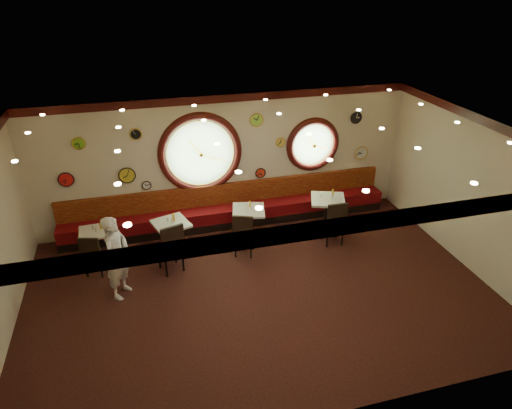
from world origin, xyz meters
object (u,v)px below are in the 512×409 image
chair_b (171,245)px  table_d (327,210)px  condiment_d_pepper (332,197)px  condiment_b_bottle (174,217)px  table_a (96,241)px  condiment_c_bottle (250,204)px  condiment_b_pepper (172,221)px  condiment_a_bottle (101,226)px  condiment_a_pepper (96,230)px  condiment_d_salt (321,195)px  condiment_c_salt (247,206)px  waiter (117,257)px  chair_a (92,253)px  chair_d (335,221)px  chair_c (243,232)px  table_c (249,221)px  table_b (172,234)px  condiment_d_bottle (333,192)px  condiment_c_pepper (251,208)px  condiment_b_salt (168,220)px  condiment_a_salt (93,228)px

chair_b → table_d: bearing=-6.8°
condiment_d_pepper → condiment_b_bottle: size_ratio=0.65×
table_a → condiment_c_bottle: bearing=0.3°
condiment_b_bottle → condiment_b_pepper: bearing=-122.0°
condiment_a_bottle → condiment_a_pepper: bearing=-141.4°
table_d → condiment_d_salt: condiment_d_salt is taller
table_d → condiment_a_bottle: 5.17m
condiment_a_bottle → condiment_b_pepper: bearing=-11.7°
condiment_c_salt → waiter: (-2.86, -1.37, 0.01)m
condiment_b_pepper → condiment_a_bottle: 1.52m
table_a → condiment_a_bottle: size_ratio=4.80×
chair_a → condiment_c_bottle: 3.55m
chair_d → condiment_b_bottle: 3.59m
table_a → chair_c: chair_c is taller
table_d → chair_d: chair_d is taller
condiment_a_pepper → condiment_a_bottle: condiment_a_bottle is taller
table_c → waiter: bearing=-155.5°
condiment_a_pepper → table_b: bearing=-7.3°
condiment_d_bottle → condiment_c_pepper: bearing=-178.4°
table_d → condiment_b_bottle: size_ratio=5.74×
table_c → table_d: table_d is taller
condiment_b_salt → condiment_d_salt: size_ratio=0.79×
chair_b → condiment_c_pepper: (1.90, 0.83, 0.19)m
table_a → condiment_c_pepper: (3.44, -0.11, 0.40)m
condiment_d_salt → condiment_b_bottle: size_ratio=0.66×
condiment_a_salt → condiment_c_pepper: bearing=-3.0°
chair_a → condiment_d_salt: condiment_d_salt is taller
table_c → condiment_a_bottle: (-3.24, 0.14, 0.27)m
condiment_b_bottle → condiment_a_bottle: bearing=171.7°
condiment_c_bottle → condiment_b_bottle: bearing=-173.6°
chair_c → condiment_a_bottle: (-2.96, 0.78, 0.17)m
table_a → chair_b: 1.81m
chair_c → chair_d: chair_d is taller
condiment_a_salt → waiter: size_ratio=0.06×
condiment_d_pepper → table_b: bearing=-179.7°
condiment_b_pepper → condiment_c_pepper: 1.82m
table_c → chair_c: bearing=-113.7°
chair_a → condiment_d_salt: size_ratio=5.15×
condiment_b_pepper → condiment_c_bottle: size_ratio=0.73×
table_a → condiment_c_salt: bearing=-0.7°
table_c → condiment_a_bottle: 3.26m
chair_d → condiment_c_bottle: 1.97m
condiment_a_salt → condiment_d_salt: bearing=-1.4°
chair_a → condiment_a_bottle: size_ratio=4.04×
chair_d → condiment_c_bottle: chair_d is taller
table_a → condiment_d_pepper: bearing=-2.3°
chair_d → condiment_d_salt: 0.82m
condiment_a_salt → condiment_d_pepper: size_ratio=0.84×
condiment_b_salt → condiment_d_bottle: 3.93m
condiment_a_pepper → condiment_c_pepper: condiment_c_pepper is taller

